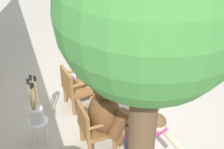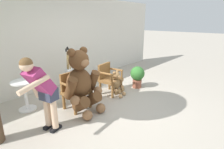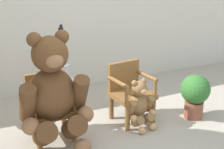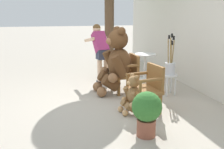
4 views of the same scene
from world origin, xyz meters
name	(u,v)px [view 2 (image 2 of 4)]	position (x,y,z in m)	size (l,w,h in m)	color
ground_plane	(114,107)	(0.00, 0.00, 0.00)	(60.00, 60.00, 0.00)	#B2A899
back_wall	(55,42)	(0.00, 2.40, 1.40)	(10.00, 0.16, 2.80)	silver
wooden_chair_left	(75,90)	(-0.61, 0.70, 0.46)	(0.58, 0.54, 0.86)	brown
wooden_chair_right	(109,78)	(0.59, 0.70, 0.46)	(0.63, 0.59, 0.86)	brown
teddy_bear_large	(81,82)	(-0.60, 0.44, 0.73)	(0.89, 0.85, 1.48)	brown
teddy_bear_small	(117,84)	(0.61, 0.42, 0.35)	(0.44, 0.43, 0.72)	olive
person_visitor	(42,89)	(-1.59, 0.29, 0.90)	(0.78, 0.60, 1.49)	black
white_stool	(70,81)	(-0.17, 1.54, 0.36)	(0.34, 0.34, 0.46)	silver
brush_bucket	(69,71)	(-0.17, 1.54, 0.66)	(0.22, 0.22, 0.89)	silver
round_side_table	(25,92)	(-1.44, 1.46, 0.45)	(0.56, 0.56, 0.72)	white
potted_plant	(137,75)	(1.50, 0.33, 0.40)	(0.44, 0.44, 0.68)	brown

